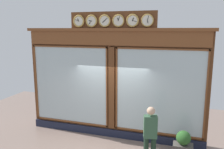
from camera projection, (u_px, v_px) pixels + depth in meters
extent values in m
cube|color=#5B3319|center=(113.00, 85.00, 8.07)|extent=(6.21, 0.30, 3.67)
cube|color=#191E33|center=(112.00, 133.00, 8.24)|extent=(6.21, 0.08, 0.28)
cube|color=brown|center=(112.00, 38.00, 7.59)|extent=(6.08, 0.08, 0.46)
cube|color=brown|center=(112.00, 30.00, 7.55)|extent=(6.33, 0.20, 0.10)
cube|color=silver|center=(159.00, 92.00, 7.46)|extent=(2.75, 0.02, 2.71)
cube|color=brown|center=(161.00, 49.00, 7.18)|extent=(2.85, 0.04, 0.05)
cube|color=brown|center=(157.00, 133.00, 7.70)|extent=(2.85, 0.04, 0.05)
cube|color=brown|center=(206.00, 96.00, 7.02)|extent=(0.05, 0.04, 2.81)
cube|color=brown|center=(117.00, 89.00, 7.86)|extent=(0.05, 0.04, 2.81)
cube|color=silver|center=(70.00, 85.00, 8.41)|extent=(2.75, 0.02, 2.71)
cube|color=brown|center=(68.00, 47.00, 8.12)|extent=(2.85, 0.04, 0.05)
cube|color=brown|center=(71.00, 122.00, 8.65)|extent=(2.85, 0.04, 0.05)
cube|color=brown|center=(36.00, 83.00, 8.81)|extent=(0.05, 0.04, 2.81)
cube|color=brown|center=(107.00, 88.00, 7.97)|extent=(0.05, 0.04, 2.81)
cube|color=#5B3319|center=(112.00, 89.00, 7.92)|extent=(0.20, 0.10, 2.81)
cube|color=#5B3319|center=(112.00, 21.00, 7.54)|extent=(2.89, 0.06, 0.59)
cylinder|color=silver|center=(147.00, 20.00, 7.12)|extent=(0.33, 0.02, 0.33)
torus|color=#B79347|center=(147.00, 20.00, 7.11)|extent=(0.39, 0.04, 0.39)
cube|color=black|center=(148.00, 22.00, 7.11)|extent=(0.04, 0.01, 0.09)
cube|color=black|center=(148.00, 18.00, 7.09)|extent=(0.05, 0.01, 0.14)
sphere|color=black|center=(147.00, 20.00, 7.10)|extent=(0.02, 0.02, 0.02)
cylinder|color=silver|center=(133.00, 20.00, 7.26)|extent=(0.33, 0.02, 0.33)
torus|color=#B79347|center=(133.00, 20.00, 7.25)|extent=(0.40, 0.05, 0.40)
cube|color=black|center=(133.00, 19.00, 7.23)|extent=(0.05, 0.01, 0.09)
cube|color=black|center=(135.00, 21.00, 7.23)|extent=(0.13, 0.01, 0.05)
sphere|color=black|center=(132.00, 20.00, 7.24)|extent=(0.02, 0.02, 0.02)
cylinder|color=silver|center=(118.00, 21.00, 7.39)|extent=(0.33, 0.02, 0.33)
torus|color=#B79347|center=(118.00, 21.00, 7.39)|extent=(0.40, 0.04, 0.40)
cube|color=black|center=(118.00, 19.00, 7.38)|extent=(0.04, 0.01, 0.09)
cube|color=black|center=(119.00, 18.00, 7.36)|extent=(0.05, 0.01, 0.14)
sphere|color=black|center=(118.00, 21.00, 7.38)|extent=(0.02, 0.02, 0.02)
cylinder|color=silver|center=(105.00, 21.00, 7.53)|extent=(0.33, 0.02, 0.33)
torus|color=#B79347|center=(105.00, 21.00, 7.53)|extent=(0.40, 0.05, 0.40)
cube|color=black|center=(103.00, 22.00, 7.53)|extent=(0.08, 0.01, 0.07)
cube|color=black|center=(106.00, 19.00, 7.49)|extent=(0.11, 0.01, 0.10)
sphere|color=black|center=(104.00, 21.00, 7.52)|extent=(0.02, 0.02, 0.02)
cylinder|color=silver|center=(91.00, 21.00, 7.67)|extent=(0.33, 0.02, 0.33)
torus|color=#B79347|center=(91.00, 21.00, 7.67)|extent=(0.40, 0.05, 0.40)
cube|color=black|center=(90.00, 21.00, 7.67)|extent=(0.09, 0.01, 0.03)
cube|color=black|center=(90.00, 23.00, 7.68)|extent=(0.10, 0.01, 0.11)
sphere|color=black|center=(91.00, 21.00, 7.65)|extent=(0.02, 0.02, 0.02)
cylinder|color=silver|center=(79.00, 21.00, 7.81)|extent=(0.33, 0.02, 0.33)
torus|color=#B79347|center=(79.00, 21.00, 7.80)|extent=(0.41, 0.05, 0.41)
cube|color=black|center=(78.00, 20.00, 7.79)|extent=(0.05, 0.01, 0.09)
cube|color=black|center=(77.00, 20.00, 7.81)|extent=(0.13, 0.01, 0.06)
sphere|color=black|center=(78.00, 21.00, 7.79)|extent=(0.02, 0.02, 0.02)
cube|color=#33563D|center=(150.00, 127.00, 6.35)|extent=(0.40, 0.30, 0.62)
sphere|color=tan|center=(151.00, 111.00, 6.26)|extent=(0.22, 0.22, 0.22)
sphere|color=#285623|center=(183.00, 138.00, 6.71)|extent=(0.41, 0.41, 0.41)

